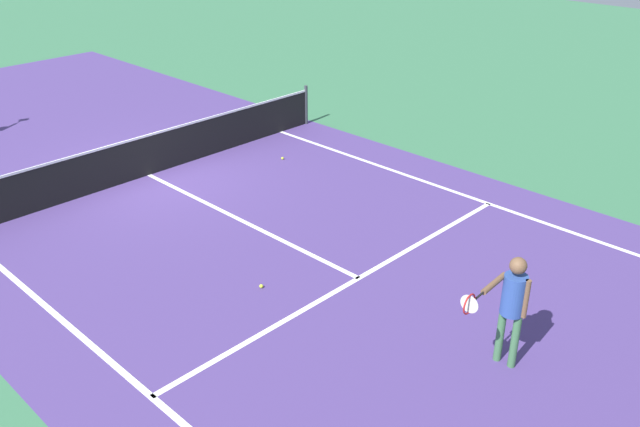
{
  "coord_description": "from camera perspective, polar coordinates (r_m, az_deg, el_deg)",
  "views": [
    {
      "loc": [
        -7.5,
        -12.8,
        6.12
      ],
      "look_at": [
        -0.13,
        -5.6,
        1.0
      ],
      "focal_mm": 38.11,
      "sensor_mm": 36.0,
      "label": 1
    }
  ],
  "objects": [
    {
      "name": "net",
      "position": [
        15.87,
        -14.36,
        4.79
      ],
      "size": [
        10.23,
        0.09,
        1.07
      ],
      "color": "#33383D",
      "rests_on": "ground_plane"
    },
    {
      "name": "line_service_near",
      "position": [
        11.6,
        3.27,
        -5.44
      ],
      "size": [
        8.22,
        0.1,
        0.01
      ],
      "primitive_type": "cube",
      "color": "white",
      "rests_on": "ground_plane"
    },
    {
      "name": "line_sideline_left",
      "position": [
        9.79,
        -15.44,
        -13.38
      ],
      "size": [
        0.1,
        11.89,
        0.01
      ],
      "primitive_type": "cube",
      "color": "white",
      "rests_on": "ground_plane"
    },
    {
      "name": "line_center_service",
      "position": [
        13.63,
        -6.87,
        -0.45
      ],
      "size": [
        0.1,
        6.4,
        0.01
      ],
      "primitive_type": "cube",
      "color": "white",
      "rests_on": "ground_plane"
    },
    {
      "name": "player_near",
      "position": [
        9.47,
        15.82,
        -7.02
      ],
      "size": [
        1.23,
        0.45,
        1.69
      ],
      "color": "#3F7247",
      "rests_on": "ground_plane"
    },
    {
      "name": "tennis_ball_mid_court",
      "position": [
        11.36,
        -4.95,
        -6.1
      ],
      "size": [
        0.07,
        0.07,
        0.07
      ],
      "primitive_type": "sphere",
      "color": "#CCE033",
      "rests_on": "ground_plane"
    },
    {
      "name": "line_sideline_right",
      "position": [
        14.81,
        12.5,
        1.35
      ],
      "size": [
        0.1,
        11.89,
        0.01
      ],
      "primitive_type": "cube",
      "color": "white",
      "rests_on": "ground_plane"
    },
    {
      "name": "tennis_ball_near_net",
      "position": [
        16.45,
        -3.17,
        4.65
      ],
      "size": [
        0.07,
        0.07,
        0.07
      ],
      "primitive_type": "sphere",
      "color": "#CCE033",
      "rests_on": "ground_plane"
    },
    {
      "name": "court_surface_inbounds",
      "position": [
        16.05,
        -14.16,
        3.16
      ],
      "size": [
        10.62,
        24.4,
        0.0
      ],
      "primitive_type": "cube",
      "color": "#4C387A",
      "rests_on": "ground_plane"
    },
    {
      "name": "ground_plane",
      "position": [
        16.05,
        -14.16,
        3.16
      ],
      "size": [
        60.0,
        60.0,
        0.0
      ],
      "primitive_type": "plane",
      "color": "#38724C"
    }
  ]
}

